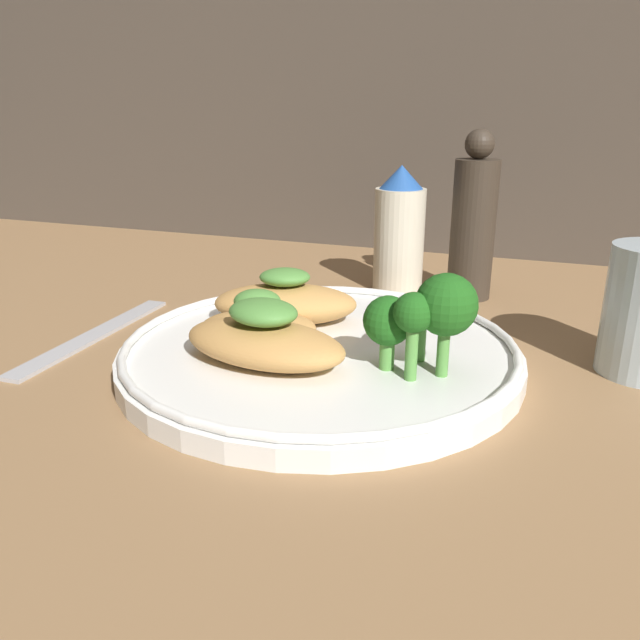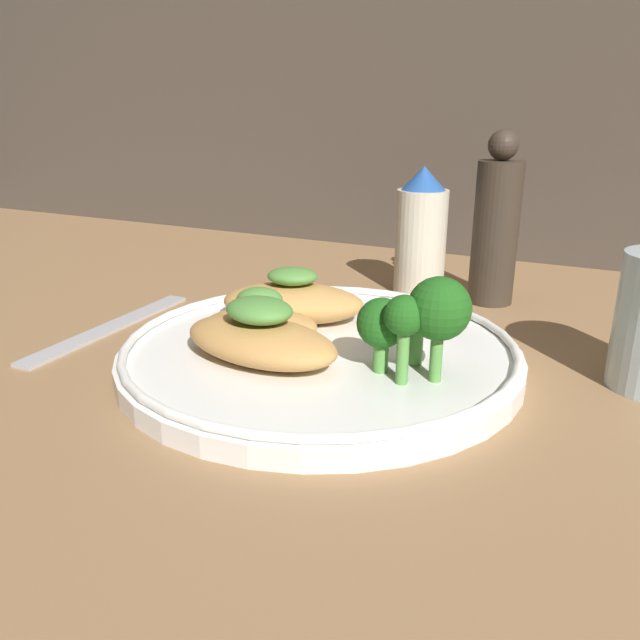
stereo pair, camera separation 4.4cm
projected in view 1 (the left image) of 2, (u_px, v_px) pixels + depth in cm
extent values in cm
cube|color=#936D47|center=(320.00, 371.00, 45.13)|extent=(180.00, 180.00, 1.00)
cylinder|color=white|center=(320.00, 355.00, 44.74)|extent=(28.42, 28.42, 1.40)
torus|color=white|center=(320.00, 343.00, 44.41)|extent=(27.82, 27.82, 0.60)
ellipsoid|color=tan|center=(264.00, 343.00, 41.31)|extent=(12.31, 7.58, 2.73)
ellipsoid|color=#518E3D|center=(263.00, 312.00, 40.60)|extent=(5.19, 4.36, 1.63)
ellipsoid|color=tan|center=(258.00, 328.00, 44.98)|extent=(9.65, 7.81, 2.20)
ellipsoid|color=#518E3D|center=(257.00, 302.00, 44.33)|extent=(3.98, 3.49, 1.77)
ellipsoid|color=tan|center=(285.00, 304.00, 49.07)|extent=(12.49, 8.96, 3.02)
ellipsoid|color=#518E3D|center=(285.00, 277.00, 48.35)|extent=(4.71, 4.19, 1.34)
cylinder|color=#569942|center=(443.00, 351.00, 39.21)|extent=(0.78, 0.78, 3.36)
sphere|color=#1E5B19|center=(446.00, 305.00, 38.21)|extent=(3.92, 3.92, 3.92)
cylinder|color=#569942|center=(418.00, 343.00, 41.60)|extent=(0.92, 0.92, 2.55)
sphere|color=#1E5B19|center=(420.00, 313.00, 40.90)|extent=(2.49, 2.49, 2.49)
cylinder|color=#569942|center=(387.00, 353.00, 40.44)|extent=(0.98, 0.98, 2.18)
sphere|color=#1E5B19|center=(388.00, 321.00, 39.71)|extent=(3.24, 3.24, 3.24)
cylinder|color=#569942|center=(411.00, 353.00, 38.61)|extent=(0.77, 0.77, 3.55)
sphere|color=#1E5B19|center=(413.00, 312.00, 37.74)|extent=(2.51, 2.51, 2.51)
cylinder|color=beige|center=(399.00, 240.00, 61.56)|extent=(4.94, 4.94, 10.12)
cone|color=#23519E|center=(402.00, 177.00, 59.54)|extent=(4.20, 4.20, 2.23)
cylinder|color=#382D23|center=(473.00, 230.00, 58.75)|extent=(4.14, 4.14, 13.06)
sphere|color=#382D23|center=(480.00, 144.00, 56.18)|extent=(2.69, 2.69, 2.69)
cube|color=#B2B2B7|center=(95.00, 333.00, 50.20)|extent=(2.50, 18.50, 0.60)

